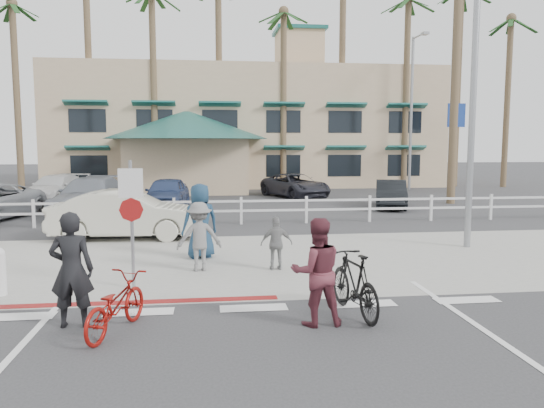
{
  "coord_description": "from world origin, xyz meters",
  "views": [
    {
      "loc": [
        -0.77,
        -8.53,
        2.93
      ],
      "look_at": [
        0.72,
        3.86,
        1.5
      ],
      "focal_mm": 35.0,
      "sensor_mm": 36.0,
      "label": 1
    }
  ],
  "objects": [
    {
      "name": "streetlight_0",
      "position": [
        6.5,
        5.5,
        4.5
      ],
      "size": [
        0.6,
        2.0,
        9.0
      ],
      "primitive_type": null,
      "color": "gray",
      "rests_on": "ground"
    },
    {
      "name": "info_sign",
      "position": [
        14.0,
        22.0,
        2.8
      ],
      "size": [
        1.2,
        0.16,
        5.6
      ],
      "primitive_type": null,
      "color": "navy",
      "rests_on": "ground"
    },
    {
      "name": "palm_2",
      "position": [
        -8.0,
        26.0,
        8.0
      ],
      "size": [
        4.0,
        4.0,
        16.0
      ],
      "primitive_type": null,
      "color": "#163A17",
      "rests_on": "ground"
    },
    {
      "name": "lot_car_4",
      "position": [
        -8.42,
        19.11,
        0.68
      ],
      "size": [
        2.86,
        4.97,
        1.36
      ],
      "primitive_type": "imported",
      "rotation": [
        0.0,
        0.0,
        -0.22
      ],
      "color": "silver",
      "rests_on": "ground"
    },
    {
      "name": "pedestrian_b",
      "position": [
        -0.99,
        4.96,
        0.96
      ],
      "size": [
        1.09,
        0.9,
        1.92
      ],
      "primitive_type": "imported",
      "rotation": [
        0.0,
        0.0,
        3.49
      ],
      "color": "navy",
      "rests_on": "ground"
    },
    {
      "name": "parking_lot",
      "position": [
        0.0,
        18.0,
        0.0
      ],
      "size": [
        50.0,
        16.0,
        0.01
      ],
      "primitive_type": "cube",
      "color": "#333335",
      "rests_on": "ground"
    },
    {
      "name": "palm_6",
      "position": [
        8.0,
        26.0,
        8.5
      ],
      "size": [
        4.0,
        4.0,
        17.0
      ],
      "primitive_type": null,
      "color": "#163A17",
      "rests_on": "ground"
    },
    {
      "name": "pedestrian_a",
      "position": [
        -1.0,
        3.58,
        0.8
      ],
      "size": [
        1.11,
        0.74,
        1.6
      ],
      "primitive_type": "imported",
      "rotation": [
        0.0,
        0.0,
        3.29
      ],
      "color": "slate",
      "rests_on": "ground"
    },
    {
      "name": "palm_7",
      "position": [
        12.0,
        25.0,
        7.0
      ],
      "size": [
        4.0,
        4.0,
        14.0
      ],
      "primitive_type": null,
      "color": "#163A17",
      "rests_on": "ground"
    },
    {
      "name": "palm_9",
      "position": [
        19.0,
        25.0,
        6.5
      ],
      "size": [
        4.0,
        4.0,
        13.0
      ],
      "primitive_type": null,
      "color": "#163A17",
      "rests_on": "ground"
    },
    {
      "name": "lot_car_1",
      "position": [
        -5.56,
        13.72,
        0.77
      ],
      "size": [
        2.71,
        5.53,
        1.55
      ],
      "primitive_type": "imported",
      "rotation": [
        0.0,
        0.0,
        -0.1
      ],
      "color": "slate",
      "rests_on": "ground"
    },
    {
      "name": "lot_car_2",
      "position": [
        -2.61,
        15.25,
        0.72
      ],
      "size": [
        2.06,
        4.34,
        1.44
      ],
      "primitive_type": "imported",
      "rotation": [
        0.0,
        0.0,
        -0.09
      ],
      "color": "navy",
      "rests_on": "ground"
    },
    {
      "name": "palm_3",
      "position": [
        -4.0,
        25.0,
        7.0
      ],
      "size": [
        4.0,
        4.0,
        14.0
      ],
      "primitive_type": null,
      "color": "#163A17",
      "rests_on": "ground"
    },
    {
      "name": "ground",
      "position": [
        0.0,
        0.0,
        0.0
      ],
      "size": [
        140.0,
        140.0,
        0.0
      ],
      "primitive_type": "plane",
      "color": "#333335"
    },
    {
      "name": "rider_black",
      "position": [
        0.94,
        -0.35,
        0.88
      ],
      "size": [
        0.87,
        0.69,
        1.75
      ],
      "primitive_type": "imported",
      "rotation": [
        0.0,
        0.0,
        3.18
      ],
      "color": "maroon",
      "rests_on": "ground"
    },
    {
      "name": "rider_red",
      "position": [
        -2.95,
        0.01,
        0.94
      ],
      "size": [
        0.69,
        0.45,
        1.87
      ],
      "primitive_type": "imported",
      "rotation": [
        0.0,
        0.0,
        3.15
      ],
      "color": "black",
      "rests_on": "ground"
    },
    {
      "name": "palm_1",
      "position": [
        -12.0,
        25.0,
        6.5
      ],
      "size": [
        4.0,
        4.0,
        13.0
      ],
      "primitive_type": null,
      "color": "#163A17",
      "rests_on": "ground"
    },
    {
      "name": "palm_5",
      "position": [
        4.0,
        25.0,
        6.5
      ],
      "size": [
        4.0,
        4.0,
        13.0
      ],
      "primitive_type": null,
      "color": "#163A17",
      "rests_on": "ground"
    },
    {
      "name": "streetlight_1",
      "position": [
        12.0,
        24.0,
        4.75
      ],
      "size": [
        0.6,
        2.0,
        9.5
      ],
      "primitive_type": null,
      "color": "gray",
      "rests_on": "ground"
    },
    {
      "name": "bike_path",
      "position": [
        0.0,
        -2.0,
        0.0
      ],
      "size": [
        12.0,
        16.0,
        0.01
      ],
      "primitive_type": "cube",
      "color": "#333335",
      "rests_on": "ground"
    },
    {
      "name": "bike_black",
      "position": [
        1.68,
        0.05,
        0.56
      ],
      "size": [
        0.81,
        1.91,
        1.11
      ],
      "primitive_type": "imported",
      "rotation": [
        0.0,
        0.0,
        3.3
      ],
      "color": "black",
      "rests_on": "ground"
    },
    {
      "name": "bike_red",
      "position": [
        -2.22,
        -0.36,
        0.45
      ],
      "size": [
        1.15,
        1.82,
        0.9
      ],
      "primitive_type": "imported",
      "rotation": [
        0.0,
        0.0,
        2.79
      ],
      "color": "maroon",
      "rests_on": "ground"
    },
    {
      "name": "sidewalk_plaza",
      "position": [
        0.0,
        4.5,
        0.01
      ],
      "size": [
        22.0,
        7.0,
        0.01
      ],
      "primitive_type": "cube",
      "color": "gray",
      "rests_on": "ground"
    },
    {
      "name": "building",
      "position": [
        2.0,
        31.0,
        5.65
      ],
      "size": [
        28.0,
        16.0,
        11.3
      ],
      "primitive_type": null,
      "color": "#CDB08C",
      "rests_on": "ground"
    },
    {
      "name": "palm_4",
      "position": [
        0.0,
        26.0,
        7.5
      ],
      "size": [
        4.0,
        4.0,
        15.0
      ],
      "primitive_type": null,
      "color": "#163A17",
      "rests_on": "ground"
    },
    {
      "name": "palm_8",
      "position": [
        16.0,
        26.0,
        7.5
      ],
      "size": [
        4.0,
        4.0,
        15.0
      ],
      "primitive_type": null,
      "color": "#163A17",
      "rests_on": "ground"
    },
    {
      "name": "car_white_sedan",
      "position": [
        -3.29,
        8.03,
        0.75
      ],
      "size": [
        4.62,
        1.78,
        1.5
      ],
      "primitive_type": "imported",
      "rotation": [
        0.0,
        0.0,
        1.53
      ],
      "color": "beige",
      "rests_on": "ground"
    },
    {
      "name": "sign_post",
      "position": [
        -2.3,
        2.2,
        1.45
      ],
      "size": [
        0.5,
        0.1,
        2.9
      ],
      "primitive_type": null,
      "color": "gray",
      "rests_on": "ground"
    },
    {
      "name": "lot_car_5",
      "position": [
        3.94,
        19.92,
        0.65
      ],
      "size": [
        3.78,
        5.12,
        1.29
      ],
      "primitive_type": "imported",
      "rotation": [
        0.0,
        0.0,
        0.4
      ],
      "color": "#282932",
      "rests_on": "ground"
    },
    {
      "name": "curb_red",
      "position": [
        -3.0,
        1.2,
        0.01
      ],
      "size": [
        7.0,
        0.25,
        0.02
      ],
      "primitive_type": "cube",
      "color": "maroon",
      "rests_on": "ground"
    },
    {
      "name": "rail_fence",
      "position": [
        0.5,
        10.5,
        0.5
      ],
      "size": [
        29.4,
        0.16,
        1.0
      ],
      "primitive_type": null,
      "color": "silver",
      "rests_on": "ground"
    },
    {
      "name": "pedestrian_child",
      "position": [
        0.78,
        3.43,
        0.63
      ],
      "size": [
        0.74,
        0.32,
        1.26
      ],
      "primitive_type": "imported",
      "rotation": [
        0.0,
        0.0,
        3.13
      ],
      "color": "gray",
      "rests_on": "ground"
    },
    {
      "name": "cross_street",
      "position": [
        0.0,
        8.5,
        0.0
      ],
      "size": [
        40.0,
        5.0,
        0.01
      ],
      "primitive_type": "cube",
      "color": "#333335",
      "rests_on": "ground"
    },
    {
      "name": "palm_11",
      "position": [
        11.0,
        16.0,
        7.0
      ],
      "size": [
        4.0,
        4.0,
        14.0
      ],
      "primitive_type": null,
      "color": "#163A17",
      "rests_on": "ground"
    },
    {
      "name": "lot_car_3",
      "position": [
        7.49,
        14.68,
        0.63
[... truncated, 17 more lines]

